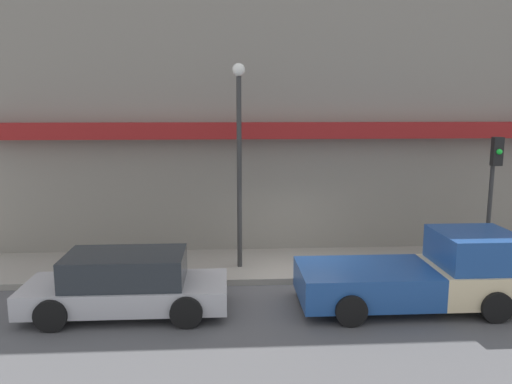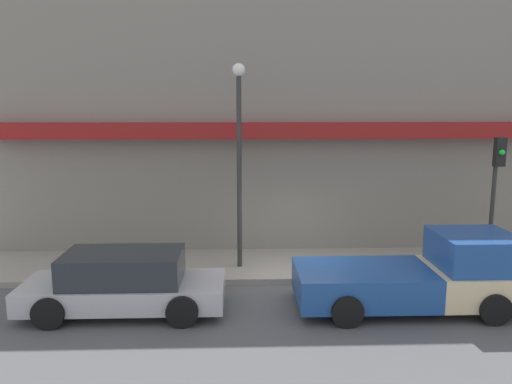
# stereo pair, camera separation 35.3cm
# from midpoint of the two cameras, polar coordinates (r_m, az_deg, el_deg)

# --- Properties ---
(ground_plane) EXTENTS (80.00, 80.00, 0.00)m
(ground_plane) POSITION_cam_midpoint_polar(r_m,az_deg,el_deg) (13.86, 5.65, -10.52)
(ground_plane) COLOR #4C4C4F
(sidewalk) EXTENTS (36.00, 2.93, 0.17)m
(sidewalk) POSITION_cam_midpoint_polar(r_m,az_deg,el_deg) (15.20, 4.92, -8.31)
(sidewalk) COLOR gray
(sidewalk) RESTS_ON ground
(building) EXTENTS (19.80, 3.80, 9.48)m
(building) POSITION_cam_midpoint_polar(r_m,az_deg,el_deg) (17.39, 4.01, 8.53)
(building) COLOR gray
(building) RESTS_ON ground
(pickup_truck) EXTENTS (5.32, 2.24, 1.82)m
(pickup_truck) POSITION_cam_midpoint_polar(r_m,az_deg,el_deg) (12.78, 19.31, -9.03)
(pickup_truck) COLOR beige
(pickup_truck) RESTS_ON ground
(parked_car) EXTENTS (4.68, 1.98, 1.45)m
(parked_car) POSITION_cam_midpoint_polar(r_m,az_deg,el_deg) (12.23, -14.04, -10.04)
(parked_car) COLOR #ADADB2
(parked_car) RESTS_ON ground
(fire_hydrant) EXTENTS (0.19, 0.19, 0.67)m
(fire_hydrant) POSITION_cam_midpoint_polar(r_m,az_deg,el_deg) (14.30, -15.34, -8.04)
(fire_hydrant) COLOR #196633
(fire_hydrant) RESTS_ON sidewalk
(street_lamp) EXTENTS (0.36, 0.36, 5.79)m
(street_lamp) POSITION_cam_midpoint_polar(r_m,az_deg,el_deg) (14.07, -1.22, 5.59)
(street_lamp) COLOR #2D2D2D
(street_lamp) RESTS_ON sidewalk
(traffic_light) EXTENTS (0.28, 0.42, 3.78)m
(traffic_light) POSITION_cam_midpoint_polar(r_m,az_deg,el_deg) (15.56, 26.33, 1.27)
(traffic_light) COLOR #2D2D2D
(traffic_light) RESTS_ON sidewalk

